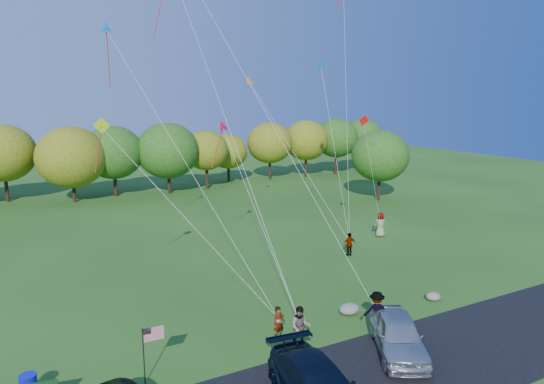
{
  "coord_description": "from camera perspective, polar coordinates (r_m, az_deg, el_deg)",
  "views": [
    {
      "loc": [
        -9.79,
        -17.09,
        10.77
      ],
      "look_at": [
        2.59,
        6.0,
        5.63
      ],
      "focal_mm": 32.0,
      "sensor_mm": 36.0,
      "label": 1
    }
  ],
  "objects": [
    {
      "name": "ground",
      "position": [
        22.45,
        1.49,
        -17.58
      ],
      "size": [
        140.0,
        140.0,
        0.0
      ],
      "primitive_type": "plane",
      "color": "#275217",
      "rests_on": "ground"
    },
    {
      "name": "treeline",
      "position": [
        55.03,
        -14.1,
        4.39
      ],
      "size": [
        75.61,
        27.79,
        8.25
      ],
      "color": "#352213",
      "rests_on": "ground"
    },
    {
      "name": "minivan_silver",
      "position": [
        22.1,
        14.62,
        -15.93
      ],
      "size": [
        3.97,
        5.04,
        1.61
      ],
      "primitive_type": "imported",
      "rotation": [
        0.0,
        0.0,
        -0.51
      ],
      "color": "#B1B7BD",
      "rests_on": "asphalt_lane"
    },
    {
      "name": "flyer_a",
      "position": [
        22.59,
        0.77,
        -15.15
      ],
      "size": [
        0.62,
        0.46,
        1.56
      ],
      "primitive_type": "imported",
      "rotation": [
        0.0,
        0.0,
        0.17
      ],
      "color": "#4C4C59",
      "rests_on": "ground"
    },
    {
      "name": "flyer_b",
      "position": [
        21.98,
        3.38,
        -15.55
      ],
      "size": [
        1.12,
        1.05,
        1.84
      ],
      "primitive_type": "imported",
      "rotation": [
        0.0,
        0.0,
        -0.53
      ],
      "color": "#4C4C59",
      "rests_on": "ground"
    },
    {
      "name": "flyer_c",
      "position": [
        23.78,
        12.19,
        -13.55
      ],
      "size": [
        1.42,
        1.17,
        1.92
      ],
      "primitive_type": "imported",
      "rotation": [
        0.0,
        0.0,
        2.7
      ],
      "color": "#4C4C59",
      "rests_on": "ground"
    },
    {
      "name": "flyer_d",
      "position": [
        33.94,
        9.1,
        -6.1
      ],
      "size": [
        0.99,
        0.48,
        1.64
      ],
      "primitive_type": "imported",
      "rotation": [
        0.0,
        0.0,
        3.06
      ],
      "color": "#4C4C59",
      "rests_on": "ground"
    },
    {
      "name": "flyer_e",
      "position": [
        38.89,
        12.64,
        -3.78
      ],
      "size": [
        1.12,
        0.97,
        1.94
      ],
      "primitive_type": "imported",
      "rotation": [
        0.0,
        0.0,
        2.68
      ],
      "color": "#4C4C59",
      "rests_on": "ground"
    },
    {
      "name": "flag_assembly",
      "position": [
        19.73,
        -14.23,
        -16.69
      ],
      "size": [
        0.84,
        0.55,
        2.27
      ],
      "color": "black",
      "rests_on": "ground"
    },
    {
      "name": "boulder_near",
      "position": [
        25.44,
        9.08,
        -13.43
      ],
      "size": [
        1.09,
        0.85,
        0.55
      ],
      "primitive_type": "ellipsoid",
      "color": "gray",
      "rests_on": "ground"
    },
    {
      "name": "boulder_far",
      "position": [
        28.09,
        18.44,
        -11.57
      ],
      "size": [
        0.85,
        0.7,
        0.44
      ],
      "primitive_type": "ellipsoid",
      "color": "gray",
      "rests_on": "ground"
    }
  ]
}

